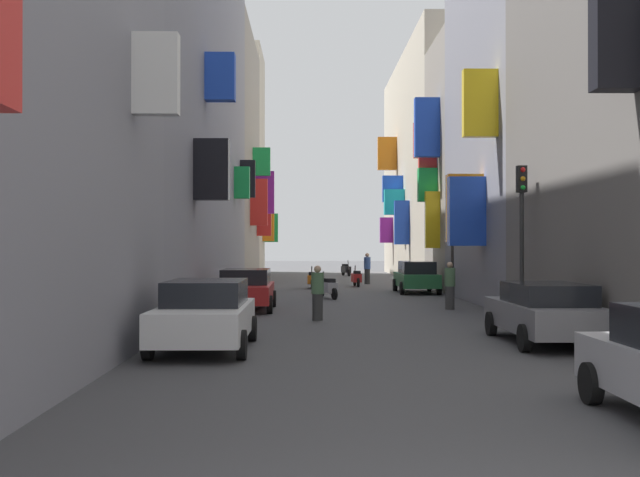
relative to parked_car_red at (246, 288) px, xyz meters
The scene contains 20 objects.
ground_plane 8.31m from the parked_car_red, 64.41° to the left, with size 140.00×140.00×0.00m, color #424244.
building_left_mid_a 11.71m from the parked_car_red, 133.49° to the left, with size 7.09×24.49×21.08m.
building_left_mid_b 25.10m from the parked_car_red, 100.58° to the left, with size 7.32×13.42×16.02m.
building_left_mid_c 35.10m from the parked_car_red, 97.42° to the left, with size 7.16×7.13×17.48m.
building_right_mid_a 15.45m from the parked_car_red, 16.78° to the left, with size 7.32×11.04×20.83m.
building_right_mid_b 17.64m from the parked_car_red, 46.43° to the left, with size 7.21×6.23×12.64m.
building_right_mid_c 29.58m from the parked_car_red, 66.31° to the left, with size 7.37×22.21×15.22m.
parked_car_red is the anchor object (origin of this frame).
parked_car_green 11.81m from the parked_car_red, 51.99° to the left, with size 1.86×4.27×1.48m.
parked_car_white 10.04m from the parked_car_red, 90.40° to the right, with size 2.03×4.48×1.50m.
parked_car_grey 11.90m from the parked_car_red, 50.15° to the right, with size 1.94×4.49×1.40m.
scooter_black 29.13m from the parked_car_red, 80.27° to the left, with size 0.71×1.77×1.13m.
scooter_silver 6.35m from the parked_car_red, 61.71° to the left, with size 0.83×1.91×1.13m.
scooter_red 15.56m from the parked_car_red, 72.03° to the left, with size 0.53×1.78×1.13m.
scooter_orange 13.29m from the parked_car_red, 79.73° to the left, with size 0.45×1.89×1.13m.
pedestrian_crossing 4.44m from the parked_car_red, 56.43° to the right, with size 0.54×0.54×1.65m.
pedestrian_near_left 7.16m from the parked_car_red, ahead, with size 0.52×0.52×1.67m.
pedestrian_near_right 18.17m from the parked_car_red, 72.12° to the left, with size 0.49×0.49×1.78m.
traffic_light_near_corner 9.93m from the parked_car_red, 31.87° to the left, with size 0.26×0.34×4.71m.
traffic_light_far_corner 10.01m from the parked_car_red, 33.08° to the right, with size 0.26×0.34×4.49m.
Camera 1 is at (-1.42, -4.26, 2.29)m, focal length 43.23 mm.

